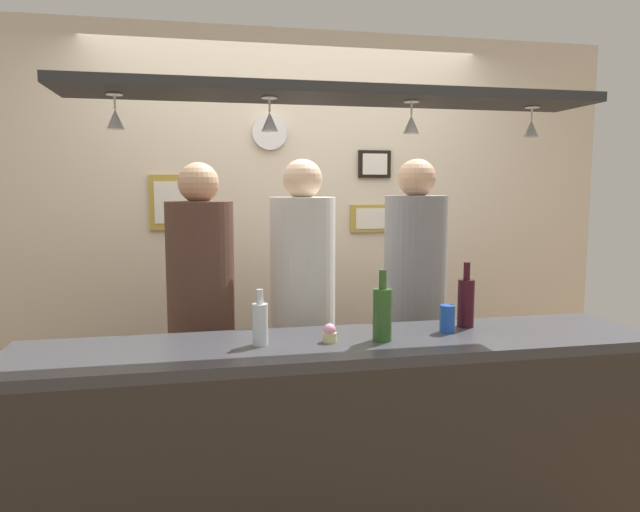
{
  "coord_description": "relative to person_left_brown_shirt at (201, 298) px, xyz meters",
  "views": [
    {
      "loc": [
        -0.57,
        -2.65,
        1.6
      ],
      "look_at": [
        0.0,
        0.1,
        1.27
      ],
      "focal_mm": 32.52,
      "sensor_mm": 36.0,
      "label": 1
    }
  ],
  "objects": [
    {
      "name": "hanging_wineglass_center_left",
      "position": [
        0.87,
        -0.64,
        0.82
      ],
      "size": [
        0.07,
        0.07,
        0.13
      ],
      "color": "silver",
      "rests_on": "overhead_glass_rack"
    },
    {
      "name": "cupcake",
      "position": [
        0.52,
        -0.67,
        -0.04
      ],
      "size": [
        0.06,
        0.06,
        0.08
      ],
      "color": "beige",
      "rests_on": "bar_counter"
    },
    {
      "name": "hanging_wineglass_left",
      "position": [
        0.28,
        -0.62,
        0.82
      ],
      "size": [
        0.07,
        0.07,
        0.13
      ],
      "color": "silver",
      "rests_on": "overhead_glass_rack"
    },
    {
      "name": "person_right_grey_shirt",
      "position": [
        1.15,
        -0.0,
        0.02
      ],
      "size": [
        0.34,
        0.34,
        1.76
      ],
      "color": "#2D334C",
      "rests_on": "ground_plane"
    },
    {
      "name": "picture_frame_lower_pair",
      "position": [
        1.13,
        0.74,
        0.36
      ],
      "size": [
        0.3,
        0.02,
        0.18
      ],
      "color": "#B29338",
      "rests_on": "back_wall"
    },
    {
      "name": "person_left_brown_shirt",
      "position": [
        0.0,
        0.0,
        0.0
      ],
      "size": [
        0.34,
        0.34,
        1.73
      ],
      "color": "#2D334C",
      "rests_on": "ground_plane"
    },
    {
      "name": "person_middle_white_patterned_shirt",
      "position": [
        0.53,
        -0.0,
        0.01
      ],
      "size": [
        0.34,
        0.34,
        1.75
      ],
      "color": "#2D334C",
      "rests_on": "ground_plane"
    },
    {
      "name": "bottle_champagne_green",
      "position": [
        0.74,
        -0.69,
        0.04
      ],
      "size": [
        0.08,
        0.08,
        0.3
      ],
      "color": "#2D5623",
      "rests_on": "bar_counter"
    },
    {
      "name": "bar_counter",
      "position": [
        0.57,
        -0.81,
        -0.39
      ],
      "size": [
        2.7,
        0.55,
        0.97
      ],
      "color": "#38383D",
      "rests_on": "ground_plane"
    },
    {
      "name": "ground_plane",
      "position": [
        0.57,
        -0.31,
        -1.05
      ],
      "size": [
        8.0,
        8.0,
        0.0
      ],
      "primitive_type": "plane",
      "color": "brown"
    },
    {
      "name": "bottle_soda_clear",
      "position": [
        0.23,
        -0.66,
        0.01
      ],
      "size": [
        0.06,
        0.06,
        0.23
      ],
      "color": "silver",
      "rests_on": "bar_counter"
    },
    {
      "name": "picture_frame_upper_small",
      "position": [
        1.14,
        0.74,
        0.71
      ],
      "size": [
        0.22,
        0.02,
        0.18
      ],
      "color": "black",
      "rests_on": "back_wall"
    },
    {
      "name": "drink_can",
      "position": [
        1.07,
        -0.62,
        -0.02
      ],
      "size": [
        0.07,
        0.07,
        0.12
      ],
      "primitive_type": "cylinder",
      "color": "#1E4CB2",
      "rests_on": "bar_counter"
    },
    {
      "name": "back_wall",
      "position": [
        0.57,
        0.79,
        0.25
      ],
      "size": [
        4.4,
        0.06,
        2.6
      ],
      "primitive_type": "cube",
      "color": "beige",
      "rests_on": "ground_plane"
    },
    {
      "name": "hanging_wineglass_center",
      "position": [
        1.45,
        -0.59,
        0.82
      ],
      "size": [
        0.07,
        0.07,
        0.13
      ],
      "color": "silver",
      "rests_on": "overhead_glass_rack"
    },
    {
      "name": "wall_clock",
      "position": [
        0.45,
        0.74,
        0.91
      ],
      "size": [
        0.22,
        0.03,
        0.22
      ],
      "primitive_type": "cylinder",
      "rotation": [
        1.57,
        0.0,
        0.0
      ],
      "color": "white",
      "rests_on": "back_wall"
    },
    {
      "name": "overhead_glass_rack",
      "position": [
        0.57,
        -0.61,
        0.94
      ],
      "size": [
        2.2,
        0.36,
        0.04
      ],
      "primitive_type": "cube",
      "color": "black"
    },
    {
      "name": "picture_frame_caricature",
      "position": [
        -0.17,
        0.74,
        0.47
      ],
      "size": [
        0.26,
        0.02,
        0.34
      ],
      "color": "#B29338",
      "rests_on": "back_wall"
    },
    {
      "name": "hanging_wineglass_far_left",
      "position": [
        -0.31,
        -0.59,
        0.82
      ],
      "size": [
        0.07,
        0.07,
        0.13
      ],
      "color": "silver",
      "rests_on": "overhead_glass_rack"
    },
    {
      "name": "bottle_wine_dark_red",
      "position": [
        1.19,
        -0.54,
        0.04
      ],
      "size": [
        0.08,
        0.08,
        0.3
      ],
      "color": "#380F19",
      "rests_on": "bar_counter"
    }
  ]
}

